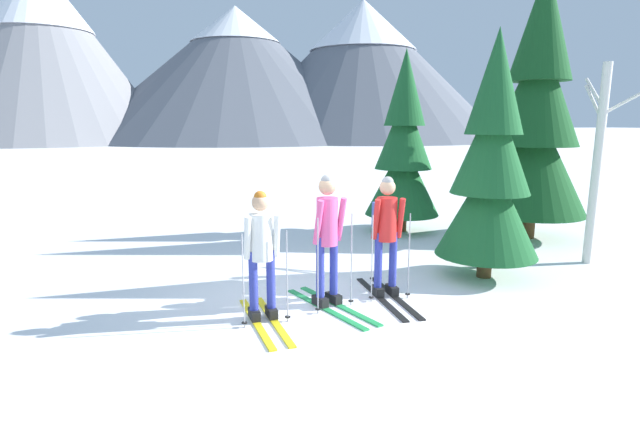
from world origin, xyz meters
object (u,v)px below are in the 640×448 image
Objects in this scene: pine_tree_near at (536,118)px; pine_tree_mid at (491,168)px; pine_tree_far at (404,150)px; skier_in_red at (386,230)px; birch_tree_tall at (598,161)px; skier_in_white at (261,249)px; skier_in_pink at (328,235)px.

pine_tree_mid is at bearing -137.33° from pine_tree_near.
pine_tree_near is at bearing -29.27° from pine_tree_far.
skier_in_red is 4.23m from birch_tree_tall.
skier_in_red is 2.07m from pine_tree_mid.
pine_tree_mid reaches higher than birch_tree_tall.
skier_in_white is 7.06m from pine_tree_near.
birch_tree_tall reaches higher than skier_in_pink.
birch_tree_tall is (2.23, 0.28, 0.05)m from pine_tree_mid.
pine_tree_near is (6.13, 3.11, 1.61)m from skier_in_white.
birch_tree_tall is at bearing -96.53° from pine_tree_near.
skier_in_pink is 0.47× the size of pine_tree_mid.
pine_tree_near is (5.21, 2.86, 1.53)m from skier_in_pink.
skier_in_pink is at bearing -124.73° from pine_tree_far.
skier_in_pink is at bearing -168.56° from skier_in_red.
pine_tree_mid is 1.12× the size of birch_tree_tall.
skier_in_pink reaches higher than skier_in_red.
pine_tree_mid is at bearing 13.06° from skier_in_white.
pine_tree_far reaches higher than skier_in_red.
skier_in_pink is (0.91, 0.25, 0.07)m from skier_in_white.
skier_in_red is at bearing -148.16° from pine_tree_near.
skier_in_pink is at bearing 15.36° from skier_in_white.
birch_tree_tall is at bearing -57.43° from pine_tree_far.
birch_tree_tall is (5.90, 1.13, 0.89)m from skier_in_white.
pine_tree_near is at bearing 42.67° from pine_tree_mid.
pine_tree_mid is at bearing 12.70° from skier_in_red.
skier_in_red is at bearing -170.29° from birch_tree_tall.
birch_tree_tall is (-0.23, -1.98, -0.72)m from pine_tree_near.
pine_tree_near is 2.12m from birch_tree_tall.
pine_tree_far is (1.99, 3.98, 0.87)m from skier_in_red.
birch_tree_tall is at bearing 9.71° from skier_in_red.
skier_in_red is (1.81, 0.43, 0.05)m from skier_in_white.
skier_in_pink is at bearing -151.23° from pine_tree_near.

